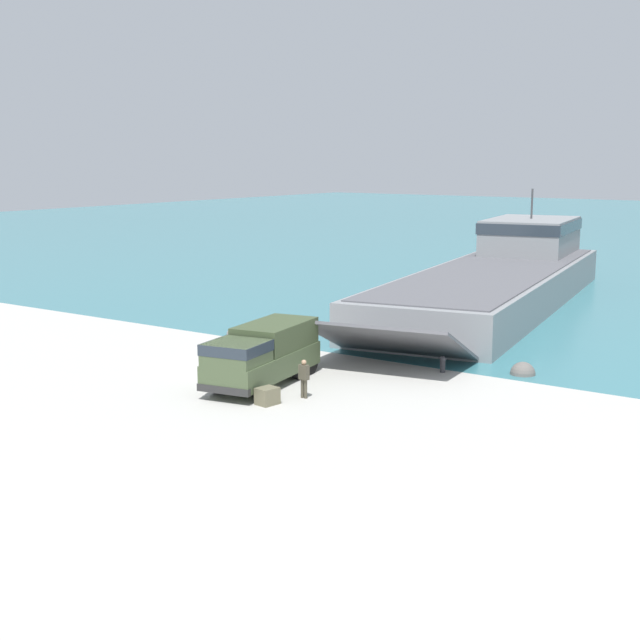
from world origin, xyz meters
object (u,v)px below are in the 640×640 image
(soldier_on_ramp, at_px, (304,376))
(cargo_crate, at_px, (267,396))
(military_truck, at_px, (262,353))
(landing_craft, at_px, (501,275))
(mooring_bollard, at_px, (443,363))

(soldier_on_ramp, relative_size, cargo_crate, 1.95)
(cargo_crate, bearing_deg, military_truck, 132.13)
(landing_craft, xyz_separation_m, mooring_bollard, (6.65, -21.91, -1.48))
(landing_craft, distance_m, soldier_on_ramp, 29.82)
(landing_craft, bearing_deg, mooring_bollard, -83.02)
(landing_craft, distance_m, cargo_crate, 31.45)
(landing_craft, height_order, mooring_bollard, landing_craft)
(landing_craft, bearing_deg, soldier_on_ramp, -92.40)
(soldier_on_ramp, distance_m, cargo_crate, 1.93)
(military_truck, bearing_deg, cargo_crate, 32.40)
(military_truck, xyz_separation_m, soldier_on_ramp, (2.91, -0.76, -0.49))
(landing_craft, height_order, cargo_crate, landing_craft)
(military_truck, relative_size, soldier_on_ramp, 4.36)
(military_truck, bearing_deg, mooring_bollard, 130.81)
(military_truck, distance_m, mooring_bollard, 8.97)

